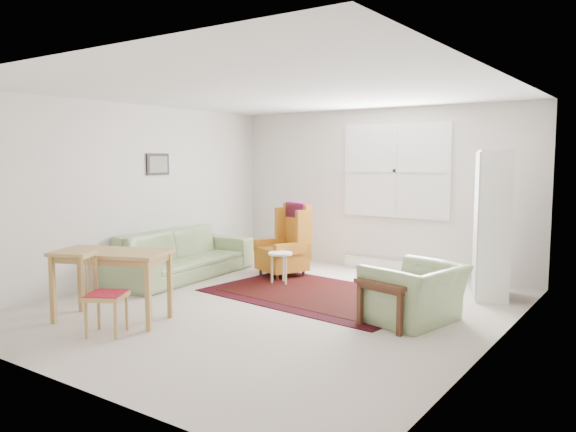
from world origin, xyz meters
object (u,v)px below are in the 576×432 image
Objects in this scene: coffee_table at (395,302)px; stool at (280,268)px; sofa at (182,245)px; desk_chair at (106,294)px; armchair at (415,288)px; desk at (112,286)px; cabinet at (492,224)px; wingback_chair at (282,239)px.

coffee_table is 2.29m from stool.
desk_chair is at bearing -154.37° from sofa.
armchair is 2.34m from stool.
stool is 2.51m from desk.
coffee_table is at bearing -125.09° from cabinet.
desk_chair is (0.19, -3.26, -0.13)m from wingback_chair.
armchair is at bearing -2.43° from wingback_chair.
coffee_table is (-0.12, -0.23, -0.12)m from armchair.
desk_chair is (-2.22, -1.92, 0.16)m from coffee_table.
wingback_chair is at bearing 86.87° from desk.
sofa is at bearing 173.34° from coffee_table.
cabinet reaches higher than armchair.
wingback_chair is 1.77× the size of coffee_table.
desk is 0.49m from desk_chair.
armchair is 1.16× the size of desk_chair.
coffee_table is 2.94m from desk_chair.
cabinet is 4.59m from desk.
armchair is 1.57× the size of coffee_table.
stool is at bearing -35.64° from wingback_chair.
desk_chair reaches higher than stool.
stool is at bearing 179.48° from cabinet.
cabinet is at bearing 179.26° from armchair.
wingback_chair is 2.43× the size of stool.
armchair is 0.29m from coffee_table.
wingback_chair is at bearing 123.09° from stool.
coffee_table is 0.33× the size of cabinet.
stool is at bearing -75.79° from sofa.
desk_chair is at bearing -35.17° from armchair.
stool is 2.84m from cabinet.
sofa is 5.28× the size of stool.
wingback_chair is 3.27m from desk_chair.
stool is (-2.11, 0.89, -0.03)m from coffee_table.
armchair is at bearing 61.33° from coffee_table.
desk_chair is at bearing -92.15° from stool.
armchair is 3.24m from desk.
sofa is 3.68m from armchair.
cabinet is (2.89, 0.46, 0.38)m from wingback_chair.
desk reaches higher than stool.
desk_chair is (0.35, -0.34, 0.03)m from desk.
armchair reaches higher than coffee_table.
sofa is at bearing -80.61° from armchair.
desk_chair is (-2.71, -3.72, -0.51)m from cabinet.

